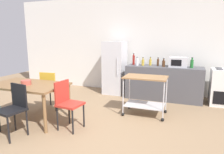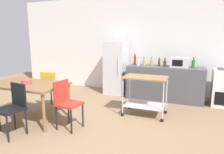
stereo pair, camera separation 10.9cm
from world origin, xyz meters
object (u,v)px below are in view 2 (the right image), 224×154
(bottle_vinegar, at_px, (159,62))
(microwave, at_px, (180,62))
(dining_table, at_px, (29,87))
(chair_mustard, at_px, (51,87))
(chair_black, at_px, (13,106))
(chair_red, at_px, (66,101))
(bottle_sesame_oil, at_px, (135,60))
(bottle_sparkling_water, at_px, (144,62))
(bottle_soda, at_px, (152,62))
(bottle_hot_sauce, at_px, (193,64))
(fruit_bowl, at_px, (26,82))
(kitchen_cart, at_px, (145,89))
(bottle_olive_oil, at_px, (165,63))
(bottle_wine, at_px, (138,62))
(refrigerator, at_px, (116,68))

(bottle_vinegar, distance_m, microwave, 0.53)
(dining_table, height_order, microwave, microwave)
(chair_mustard, distance_m, chair_black, 1.35)
(chair_red, height_order, bottle_sesame_oil, bottle_sesame_oil)
(bottle_sparkling_water, bearing_deg, chair_mustard, -135.80)
(bottle_sparkling_water, xyz_separation_m, microwave, (0.93, 0.03, 0.04))
(chair_black, relative_size, bottle_soda, 3.84)
(chair_mustard, distance_m, bottle_hot_sauce, 3.54)
(bottle_sparkling_water, bearing_deg, fruit_bowl, -125.73)
(bottle_soda, height_order, bottle_vinegar, same)
(chair_black, relative_size, kitchen_cart, 0.98)
(bottle_vinegar, bearing_deg, bottle_olive_oil, -36.40)
(chair_red, distance_m, bottle_wine, 2.58)
(bottle_wine, distance_m, bottle_vinegar, 0.56)
(chair_black, distance_m, bottle_sesame_oil, 3.44)
(chair_mustard, relative_size, microwave, 1.93)
(bottle_wine, distance_m, bottle_olive_oil, 0.71)
(kitchen_cart, bearing_deg, bottle_soda, 96.45)
(chair_red, bearing_deg, microwave, -29.33)
(bottle_soda, bearing_deg, microwave, -5.11)
(bottle_sesame_oil, bearing_deg, chair_red, -102.01)
(refrigerator, xyz_separation_m, bottle_hot_sauce, (2.13, -0.12, 0.23))
(bottle_sparkling_water, relative_size, fruit_bowl, 1.16)
(dining_table, height_order, fruit_bowl, fruit_bowl)
(dining_table, xyz_separation_m, refrigerator, (0.93, 2.54, 0.10))
(bottle_olive_oil, bearing_deg, microwave, 12.01)
(refrigerator, distance_m, bottle_olive_oil, 1.46)
(bottle_sesame_oil, distance_m, fruit_bowl, 2.99)
(chair_red, bearing_deg, bottle_vinegar, -20.07)
(kitchen_cart, height_order, bottle_olive_oil, bottle_olive_oil)
(bottle_olive_oil, bearing_deg, dining_table, -134.91)
(dining_table, relative_size, chair_mustard, 1.69)
(dining_table, distance_m, bottle_hot_sauce, 3.91)
(bottle_olive_oil, bearing_deg, kitchen_cart, -99.71)
(refrigerator, xyz_separation_m, bottle_wine, (0.72, -0.17, 0.22))
(kitchen_cart, relative_size, bottle_sparkling_water, 4.02)
(kitchen_cart, xyz_separation_m, microwave, (0.58, 1.34, 0.46))
(microwave, bearing_deg, chair_red, -125.05)
(dining_table, height_order, bottle_soda, bottle_soda)
(chair_red, height_order, refrigerator, refrigerator)
(bottle_wine, distance_m, fruit_bowl, 2.93)
(bottle_wine, relative_size, bottle_sparkling_water, 1.03)
(dining_table, xyz_separation_m, bottle_hot_sauce, (3.06, 2.42, 0.34))
(chair_black, xyz_separation_m, microwave, (2.46, 3.09, 0.51))
(dining_table, relative_size, bottle_soda, 6.47)
(dining_table, bearing_deg, bottle_hot_sauce, 38.31)
(bottle_soda, height_order, microwave, microwave)
(chair_red, bearing_deg, bottle_sparkling_water, -12.90)
(chair_mustard, relative_size, chair_red, 1.00)
(bottle_soda, relative_size, microwave, 0.50)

